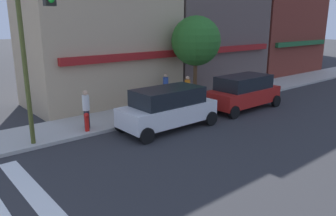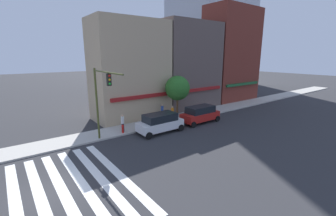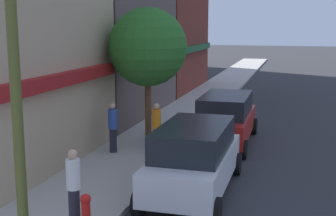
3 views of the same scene
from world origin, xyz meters
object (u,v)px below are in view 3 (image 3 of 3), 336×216
traffic_signal (88,34)px  fire_hydrant (86,210)px  pedestrian_white_shirt (74,186)px  street_tree (148,47)px  suv_red (225,118)px  pedestrian_orange_vest (157,127)px  pedestrian_blue_shirt (113,127)px  suv_white (194,157)px

traffic_signal → fire_hydrant: traffic_signal is taller
pedestrian_white_shirt → street_tree: 8.12m
suv_red → pedestrian_white_shirt: (-8.74, 2.08, 0.04)m
pedestrian_orange_vest → street_tree: bearing=167.2°
pedestrian_blue_shirt → street_tree: (1.71, -0.75, 2.71)m
fire_hydrant → suv_red: bearing=-10.8°
pedestrian_orange_vest → pedestrian_blue_shirt: (-0.37, 1.50, 0.00)m
suv_red → pedestrian_orange_vest: 3.21m
suv_white → suv_red: bearing=-0.3°
pedestrian_orange_vest → suv_white: bearing=-8.8°
pedestrian_orange_vest → street_tree: size_ratio=0.35×
suv_red → street_tree: street_tree is taller
traffic_signal → fire_hydrant: (2.37, 1.30, -3.89)m
pedestrian_orange_vest → fire_hydrant: pedestrian_orange_vest is taller
traffic_signal → pedestrian_white_shirt: size_ratio=3.69×
traffic_signal → pedestrian_blue_shirt: bearing=20.4°
suv_red → suv_white: bearing=179.6°
pedestrian_orange_vest → fire_hydrant: bearing=-38.6°
pedestrian_blue_shirt → fire_hydrant: bearing=-7.9°
suv_red → pedestrian_blue_shirt: (-2.83, 3.55, 0.04)m
pedestrian_blue_shirt → suv_red: bearing=103.8°
suv_white → fire_hydrant: 3.73m
suv_red → street_tree: (-1.12, 2.80, 2.75)m
traffic_signal → street_tree: traffic_signal is taller
traffic_signal → pedestrian_blue_shirt: 9.67m
traffic_signal → suv_red: (11.30, -0.40, -3.48)m
suv_white → pedestrian_blue_shirt: size_ratio=2.66×
pedestrian_orange_vest → pedestrian_blue_shirt: bearing=-117.8°
suv_red → pedestrian_blue_shirt: bearing=128.1°
pedestrian_white_shirt → street_tree: (7.62, 0.72, 2.71)m
pedestrian_blue_shirt → pedestrian_white_shirt: 6.09m
pedestrian_white_shirt → street_tree: bearing=85.3°
suv_white → traffic_signal: bearing=175.7°
pedestrian_white_shirt → suv_red: bearing=66.5°
suv_red → street_tree: 4.08m
traffic_signal → suv_red: bearing=-2.0°
suv_white → pedestrian_orange_vest: bearing=32.7°
pedestrian_blue_shirt → street_tree: street_tree is taller
pedestrian_white_shirt → fire_hydrant: bearing=-37.1°
traffic_signal → suv_white: bearing=-4.0°
pedestrian_white_shirt → pedestrian_orange_vest: bearing=79.7°
suv_red → pedestrian_blue_shirt: 4.54m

